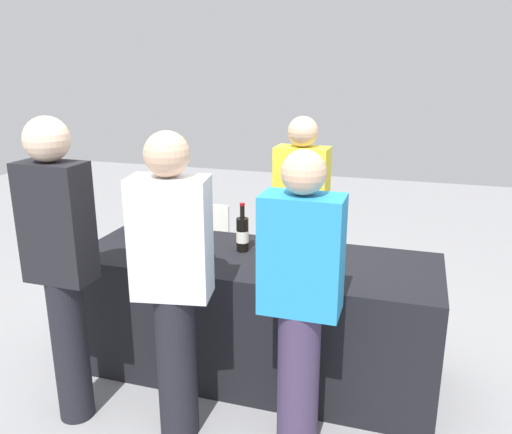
{
  "coord_description": "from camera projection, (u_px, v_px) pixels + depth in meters",
  "views": [
    {
      "loc": [
        0.88,
        -2.83,
        1.91
      ],
      "look_at": [
        0.0,
        0.0,
        1.02
      ],
      "focal_mm": 36.72,
      "sensor_mm": 36.0,
      "label": 1
    }
  ],
  "objects": [
    {
      "name": "wine_glass_1",
      "position": [
        205.0,
        245.0,
        3.07
      ],
      "size": [
        0.07,
        0.07,
        0.14
      ],
      "color": "silver",
      "rests_on": "tasting_table"
    },
    {
      "name": "wine_bottle_0",
      "position": [
        163.0,
        225.0,
        3.41
      ],
      "size": [
        0.07,
        0.07,
        0.32
      ],
      "color": "black",
      "rests_on": "tasting_table"
    },
    {
      "name": "menu_board",
      "position": [
        199.0,
        245.0,
        4.53
      ],
      "size": [
        0.56,
        0.04,
        0.76
      ],
      "primitive_type": "cube",
      "rotation": [
        0.0,
        0.0,
        -0.01
      ],
      "color": "white",
      "rests_on": "ground_plane"
    },
    {
      "name": "ice_bucket",
      "position": [
        142.0,
        223.0,
        3.51
      ],
      "size": [
        0.2,
        0.2,
        0.19
      ],
      "primitive_type": "cylinder",
      "color": "silver",
      "rests_on": "tasting_table"
    },
    {
      "name": "ground_plane",
      "position": [
        256.0,
        368.0,
        3.39
      ],
      "size": [
        12.0,
        12.0,
        0.0
      ],
      "primitive_type": "plane",
      "color": "gray"
    },
    {
      "name": "guest_1",
      "position": [
        173.0,
        280.0,
        2.57
      ],
      "size": [
        0.41,
        0.27,
        1.61
      ],
      "rotation": [
        0.0,
        0.0,
        0.18
      ],
      "color": "black",
      "rests_on": "ground_plane"
    },
    {
      "name": "wine_bottle_3",
      "position": [
        282.0,
        234.0,
        3.23
      ],
      "size": [
        0.07,
        0.07,
        0.31
      ],
      "color": "black",
      "rests_on": "tasting_table"
    },
    {
      "name": "server_pouring",
      "position": [
        301.0,
        217.0,
        3.7
      ],
      "size": [
        0.37,
        0.21,
        1.56
      ],
      "rotation": [
        0.0,
        0.0,
        3.11
      ],
      "color": "brown",
      "rests_on": "ground_plane"
    },
    {
      "name": "guest_2",
      "position": [
        300.0,
        297.0,
        2.49
      ],
      "size": [
        0.38,
        0.21,
        1.54
      ],
      "rotation": [
        0.0,
        0.0,
        -0.0
      ],
      "color": "#3F3351",
      "rests_on": "ground_plane"
    },
    {
      "name": "guest_0",
      "position": [
        61.0,
        261.0,
        2.69
      ],
      "size": [
        0.34,
        0.22,
        1.66
      ],
      "rotation": [
        0.0,
        0.0,
        -0.01
      ],
      "color": "black",
      "rests_on": "ground_plane"
    },
    {
      "name": "wine_glass_0",
      "position": [
        185.0,
        244.0,
        3.08
      ],
      "size": [
        0.06,
        0.06,
        0.14
      ],
      "color": "silver",
      "rests_on": "tasting_table"
    },
    {
      "name": "tasting_table",
      "position": [
        256.0,
        314.0,
        3.28
      ],
      "size": [
        2.18,
        0.78,
        0.77
      ],
      "primitive_type": "cube",
      "color": "black",
      "rests_on": "ground_plane"
    },
    {
      "name": "wine_glass_2",
      "position": [
        287.0,
        252.0,
        2.97
      ],
      "size": [
        0.08,
        0.08,
        0.14
      ],
      "color": "silver",
      "rests_on": "tasting_table"
    },
    {
      "name": "wine_bottle_1",
      "position": [
        194.0,
        225.0,
        3.42
      ],
      "size": [
        0.08,
        0.08,
        0.29
      ],
      "color": "black",
      "rests_on": "tasting_table"
    },
    {
      "name": "wine_glass_3",
      "position": [
        322.0,
        259.0,
        2.84
      ],
      "size": [
        0.07,
        0.07,
        0.14
      ],
      "color": "silver",
      "rests_on": "tasting_table"
    },
    {
      "name": "wine_bottle_2",
      "position": [
        242.0,
        234.0,
        3.23
      ],
      "size": [
        0.08,
        0.08,
        0.31
      ],
      "color": "black",
      "rests_on": "tasting_table"
    }
  ]
}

